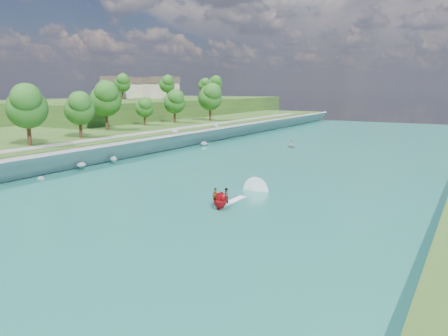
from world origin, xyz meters
The scene contains 11 objects.
ground centered at (0.00, 0.00, 0.00)m, with size 260.00×260.00×0.00m, color #2D5119.
river_water centered at (0.00, 20.00, 0.05)m, with size 55.00×240.00×0.10m, color #1B6861.
berm_west centered at (-50.00, 20.00, 1.75)m, with size 45.00×240.00×3.50m, color #2D5119.
ridge_west centered at (-82.50, 95.00, 4.50)m, with size 60.00×120.00×9.00m, color #2D5119.
riprap_bank centered at (-25.85, 19.19, 1.80)m, with size 4.78×236.00×4.37m.
riverside_path centered at (-32.50, 20.00, 3.55)m, with size 3.00×200.00×0.10m, color gray.
ridge_houses centered at (-88.67, 100.00, 13.31)m, with size 29.50×29.50×8.40m.
trees_west centered at (-41.60, 12.65, 9.17)m, with size 16.83×145.77×13.07m.
trees_ridge centered at (-74.64, 102.08, 13.92)m, with size 23.72×62.06×10.65m.
motorboat centered at (5.67, 6.43, 0.75)m, with size 3.60×18.84×2.17m.
raft centered at (-6.09, 55.02, 0.45)m, with size 3.19×3.26×1.58m.
Camera 1 is at (29.88, -35.61, 13.17)m, focal length 35.00 mm.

